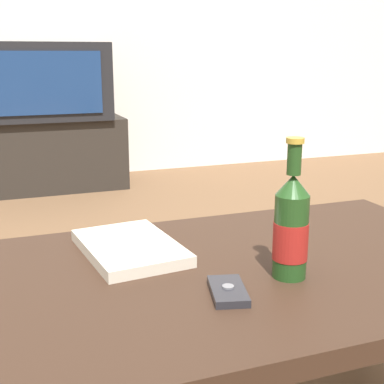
# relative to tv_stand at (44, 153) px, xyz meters

# --- Properties ---
(coffee_table) EXTENTS (1.19, 0.66, 0.46)m
(coffee_table) POSITION_rel_tv_stand_xyz_m (0.11, -2.71, 0.16)
(coffee_table) COLOR #332116
(coffee_table) RESTS_ON ground_plane
(tv_stand) EXTENTS (1.04, 0.49, 0.46)m
(tv_stand) POSITION_rel_tv_stand_xyz_m (0.00, 0.00, 0.00)
(tv_stand) COLOR #28231E
(tv_stand) RESTS_ON ground_plane
(television) EXTENTS (0.85, 0.56, 0.48)m
(television) POSITION_rel_tv_stand_xyz_m (0.00, -0.00, 0.47)
(television) COLOR black
(television) RESTS_ON tv_stand
(beer_bottle) EXTENTS (0.07, 0.07, 0.27)m
(beer_bottle) POSITION_rel_tv_stand_xyz_m (0.21, -2.79, 0.33)
(beer_bottle) COLOR #1E4219
(beer_bottle) RESTS_ON coffee_table
(cell_phone) EXTENTS (0.08, 0.12, 0.02)m
(cell_phone) POSITION_rel_tv_stand_xyz_m (0.07, -2.82, 0.24)
(cell_phone) COLOR #232328
(cell_phone) RESTS_ON coffee_table
(table_book) EXTENTS (0.21, 0.29, 0.02)m
(table_book) POSITION_rel_tv_stand_xyz_m (-0.04, -2.56, 0.24)
(table_book) COLOR beige
(table_book) RESTS_ON coffee_table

